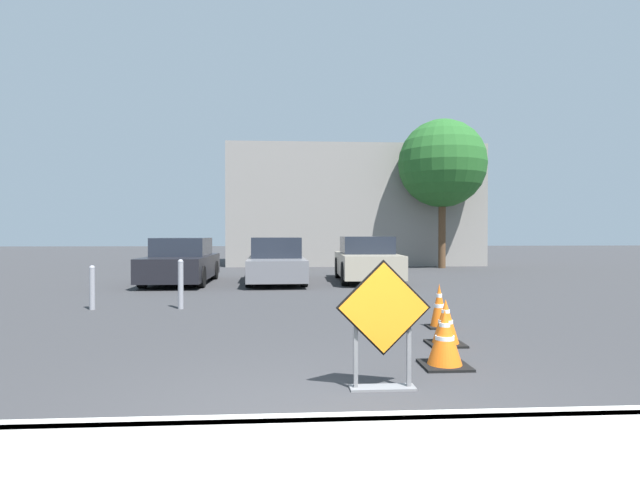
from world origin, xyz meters
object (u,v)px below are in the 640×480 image
object	(u,v)px
traffic_cone_third	(439,306)
parked_car_second	(276,262)
traffic_cone_second	(446,323)
parked_car_nearest	(182,262)
road_closed_sign	(383,320)
bollard_second	(92,286)
parked_car_third	(367,260)
traffic_cone_nearest	(445,339)
bollard_nearest	(181,283)

from	to	relation	value
traffic_cone_third	parked_car_second	bearing A→B (deg)	109.90
traffic_cone_second	parked_car_nearest	bearing A→B (deg)	121.51
traffic_cone_second	traffic_cone_third	xyz separation A→B (m)	(0.29, 1.24, 0.04)
road_closed_sign	parked_car_second	xyz separation A→B (m)	(-1.32, 11.02, -0.04)
traffic_cone_second	bollard_second	xyz separation A→B (m)	(-6.12, 3.56, 0.17)
road_closed_sign	parked_car_nearest	world-z (taller)	parked_car_nearest
traffic_cone_third	parked_car_nearest	xyz separation A→B (m)	(-5.76, 7.68, 0.30)
traffic_cone_third	parked_car_third	xyz separation A→B (m)	(0.06, 7.95, 0.33)
road_closed_sign	parked_car_second	world-z (taller)	parked_car_second
traffic_cone_nearest	traffic_cone_second	world-z (taller)	traffic_cone_nearest
parked_car_third	bollard_second	distance (m)	8.58
parked_car_nearest	bollard_nearest	distance (m)	5.47
road_closed_sign	parked_car_nearest	distance (m)	11.63
traffic_cone_third	parked_car_second	distance (m)	8.37
traffic_cone_third	parked_car_second	xyz separation A→B (m)	(-2.85, 7.87, 0.30)
road_closed_sign	traffic_cone_second	distance (m)	2.31
parked_car_second	bollard_second	distance (m)	6.59
traffic_cone_second	parked_car_second	xyz separation A→B (m)	(-2.56, 9.10, 0.34)
bollard_nearest	parked_car_nearest	bearing A→B (deg)	101.67
traffic_cone_second	traffic_cone_third	distance (m)	1.27
parked_car_nearest	bollard_nearest	size ratio (longest dim) A/B	4.24
parked_car_third	traffic_cone_nearest	bearing A→B (deg)	87.33
bollard_nearest	traffic_cone_second	bearing A→B (deg)	-39.25
traffic_cone_nearest	bollard_second	distance (m)	7.41
parked_car_third	bollard_nearest	world-z (taller)	parked_car_third
traffic_cone_nearest	traffic_cone_second	size ratio (longest dim) A/B	1.04
parked_car_third	parked_car_nearest	bearing A→B (deg)	3.98
parked_car_nearest	traffic_cone_second	bearing A→B (deg)	121.09
parked_car_nearest	parked_car_second	bearing A→B (deg)	-176.77
traffic_cone_third	traffic_cone_nearest	bearing A→B (deg)	-105.64
bollard_nearest	traffic_cone_third	bearing A→B (deg)	-26.57
parked_car_nearest	bollard_second	distance (m)	5.40
parked_car_second	bollard_nearest	bearing A→B (deg)	69.75
traffic_cone_nearest	parked_car_second	xyz separation A→B (m)	(-2.19, 10.21, 0.33)
parked_car_nearest	bollard_nearest	bearing A→B (deg)	101.25
traffic_cone_second	bollard_nearest	bearing A→B (deg)	140.75
road_closed_sign	bollard_second	distance (m)	7.34
traffic_cone_second	parked_car_nearest	size ratio (longest dim) A/B	0.15
road_closed_sign	bollard_second	size ratio (longest dim) A/B	1.43
road_closed_sign	parked_car_third	size ratio (longest dim) A/B	0.31
traffic_cone_nearest	parked_car_second	size ratio (longest dim) A/B	0.14
traffic_cone_third	bollard_nearest	world-z (taller)	bollard_nearest
traffic_cone_nearest	parked_car_second	distance (m)	10.45
traffic_cone_nearest	traffic_cone_second	xyz separation A→B (m)	(0.37, 1.11, -0.01)
traffic_cone_nearest	parked_car_nearest	size ratio (longest dim) A/B	0.15
traffic_cone_third	parked_car_second	world-z (taller)	parked_car_second
parked_car_nearest	bollard_second	xyz separation A→B (m)	(-0.65, -5.35, -0.17)
bollard_second	traffic_cone_third	bearing A→B (deg)	-19.95
traffic_cone_nearest	bollard_second	xyz separation A→B (m)	(-5.75, 4.67, 0.16)
parked_car_third	bollard_nearest	bearing A→B (deg)	51.36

